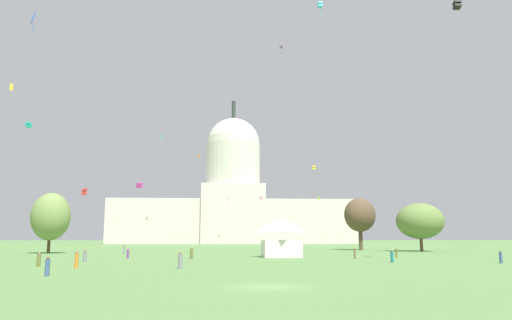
{
  "coord_description": "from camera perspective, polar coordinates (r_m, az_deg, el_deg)",
  "views": [
    {
      "loc": [
        -2.86,
        -30.28,
        3.07
      ],
      "look_at": [
        5.58,
        93.3,
        23.2
      ],
      "focal_mm": 33.2,
      "sensor_mm": 36.0,
      "label": 1
    }
  ],
  "objects": [
    {
      "name": "person_grey_near_tree_east",
      "position": [
        47.06,
        -9.09,
        -11.91
      ],
      "size": [
        0.5,
        0.5,
        1.71
      ],
      "rotation": [
        0.0,
        0.0,
        4.9
      ],
      "color": "gray",
      "rests_on": "ground_plane"
    },
    {
      "name": "person_olive_front_left",
      "position": [
        68.93,
        11.82,
        -10.99
      ],
      "size": [
        0.43,
        0.43,
        1.56
      ],
      "rotation": [
        0.0,
        0.0,
        1.11
      ],
      "color": "olive",
      "rests_on": "ground_plane"
    },
    {
      "name": "person_denim_mid_left",
      "position": [
        63.27,
        27.4,
        -10.38
      ],
      "size": [
        0.48,
        0.48,
        1.48
      ],
      "rotation": [
        0.0,
        0.0,
        2.72
      ],
      "color": "#3D5684",
      "rests_on": "ground_plane"
    },
    {
      "name": "person_olive_back_center",
      "position": [
        67.89,
        -7.76,
        -11.13
      ],
      "size": [
        0.63,
        0.63,
        1.6
      ],
      "rotation": [
        0.0,
        0.0,
        5.48
      ],
      "color": "olive",
      "rests_on": "ground_plane"
    },
    {
      "name": "tree_east_far",
      "position": [
        107.56,
        19.17,
        -6.96
      ],
      "size": [
        11.72,
        10.05,
        10.19
      ],
      "color": "brown",
      "rests_on": "ground_plane"
    },
    {
      "name": "kite_gold_mid",
      "position": [
        89.72,
        -27.4,
        7.81
      ],
      "size": [
        0.47,
        0.52,
        1.21
      ],
      "rotation": [
        0.0,
        0.0,
        3.12
      ],
      "color": "gold"
    },
    {
      "name": "person_grey_near_tent",
      "position": [
        89.12,
        -15.62,
        -10.35
      ],
      "size": [
        0.39,
        0.39,
        1.73
      ],
      "rotation": [
        0.0,
        0.0,
        2.94
      ],
      "color": "gray",
      "rests_on": "ground_plane"
    },
    {
      "name": "kite_pink_mid",
      "position": [
        187.35,
        0.64,
        -4.59
      ],
      "size": [
        1.32,
        1.3,
        3.46
      ],
      "rotation": [
        0.0,
        0.0,
        4.97
      ],
      "color": "pink"
    },
    {
      "name": "kite_blue_mid",
      "position": [
        69.12,
        -25.27,
        15.13
      ],
      "size": [
        0.84,
        0.88,
        2.73
      ],
      "rotation": [
        0.0,
        0.0,
        1.41
      ],
      "color": "blue"
    },
    {
      "name": "kite_violet_high",
      "position": [
        104.18,
        2.78,
        13.18
      ],
      "size": [
        0.99,
        1.61,
        2.34
      ],
      "rotation": [
        0.0,
        0.0,
        4.59
      ],
      "color": "purple"
    },
    {
      "name": "kite_lime_low",
      "position": [
        162.29,
        7.57,
        -4.57
      ],
      "size": [
        0.94,
        0.92,
        2.28
      ],
      "rotation": [
        0.0,
        0.0,
        1.35
      ],
      "color": "#8CD133"
    },
    {
      "name": "kite_orange_mid",
      "position": [
        163.67,
        -6.88,
        0.41
      ],
      "size": [
        0.66,
        0.57,
        1.18
      ],
      "rotation": [
        0.0,
        0.0,
        0.14
      ],
      "color": "orange"
    },
    {
      "name": "person_grey_edge_west",
      "position": [
        63.11,
        -19.92,
        -10.87
      ],
      "size": [
        0.47,
        0.47,
        1.5
      ],
      "rotation": [
        0.0,
        0.0,
        4.78
      ],
      "color": "gray",
      "rests_on": "ground_plane"
    },
    {
      "name": "kite_black_mid",
      "position": [
        70.85,
        23.07,
        16.84
      ],
      "size": [
        0.9,
        0.96,
        1.12
      ],
      "rotation": [
        0.0,
        0.0,
        6.24
      ],
      "color": "black"
    },
    {
      "name": "kite_magenta_mid",
      "position": [
        197.77,
        -3.42,
        -4.69
      ],
      "size": [
        0.44,
        1.0,
        4.21
      ],
      "rotation": [
        0.0,
        0.0,
        0.94
      ],
      "color": "#D1339E"
    },
    {
      "name": "person_teal_mid_right",
      "position": [
        60.38,
        16.08,
        -11.12
      ],
      "size": [
        0.52,
        0.52,
        1.55
      ],
      "rotation": [
        0.0,
        0.0,
        0.77
      ],
      "color": "#1E757A",
      "rests_on": "ground_plane"
    },
    {
      "name": "person_grey_back_right",
      "position": [
        85.39,
        2.93,
        -10.8
      ],
      "size": [
        0.48,
        0.48,
        1.56
      ],
      "rotation": [
        0.0,
        0.0,
        4.45
      ],
      "color": "gray",
      "rests_on": "ground_plane"
    },
    {
      "name": "kite_red_low",
      "position": [
        103.5,
        -19.98,
        -3.63
      ],
      "size": [
        1.12,
        1.04,
        1.43
      ],
      "rotation": [
        0.0,
        0.0,
        1.47
      ],
      "color": "red"
    },
    {
      "name": "person_purple_mid_center",
      "position": [
        71.13,
        -15.19,
        -10.82
      ],
      "size": [
        0.47,
        0.47,
        1.51
      ],
      "rotation": [
        0.0,
        0.0,
        0.82
      ],
      "color": "#703D93",
      "rests_on": "ground_plane"
    },
    {
      "name": "person_denim_lawn_far_right",
      "position": [
        41.54,
        -23.84,
        -11.71
      ],
      "size": [
        0.49,
        0.49,
        1.55
      ],
      "rotation": [
        0.0,
        0.0,
        5.82
      ],
      "color": "#3D5684",
      "rests_on": "ground_plane"
    },
    {
      "name": "kite_white_low",
      "position": [
        140.39,
        5.43,
        -4.6
      ],
      "size": [
        1.48,
        1.56,
        4.17
      ],
      "rotation": [
        0.0,
        0.0,
        5.42
      ],
      "color": "white"
    },
    {
      "name": "kite_green_high",
      "position": [
        194.92,
        -11.33,
        2.7
      ],
      "size": [
        0.71,
        0.4,
        3.36
      ],
      "rotation": [
        0.0,
        0.0,
        2.23
      ],
      "color": "green"
    },
    {
      "name": "kite_yellow_mid",
      "position": [
        158.66,
        7.02,
        -0.92
      ],
      "size": [
        1.32,
        1.34,
        1.29
      ],
      "rotation": [
        0.0,
        0.0,
        5.97
      ],
      "color": "yellow"
    },
    {
      "name": "person_olive_deep_crowd",
      "position": [
        54.91,
        -24.71,
        -10.92
      ],
      "size": [
        0.56,
        0.56,
        1.47
      ],
      "rotation": [
        0.0,
        0.0,
        0.5
      ],
      "color": "olive",
      "rests_on": "ground_plane"
    },
    {
      "name": "capitol_building",
      "position": [
        220.57,
        -2.8,
        -5.08
      ],
      "size": [
        110.08,
        28.42,
        67.43
      ],
      "color": "beige",
      "rests_on": "ground_plane"
    },
    {
      "name": "kite_cyan_high",
      "position": [
        115.2,
        7.72,
        18.04
      ],
      "size": [
        0.98,
        1.04,
        3.46
      ],
      "rotation": [
        0.0,
        0.0,
        3.2
      ],
      "color": "#33BCDB"
    },
    {
      "name": "person_orange_edge_east",
      "position": [
        50.54,
        -20.81,
        -11.21
      ],
      "size": [
        0.47,
        0.47,
        1.71
      ],
      "rotation": [
        0.0,
        0.0,
        2.09
      ],
      "color": "orange",
      "rests_on": "ground_plane"
    },
    {
      "name": "tree_west_mid",
      "position": [
        97.44,
        -23.51,
        -6.28
      ],
      "size": [
        9.71,
        9.52,
        11.26
      ],
      "color": "#42301E",
      "rests_on": "ground_plane"
    },
    {
      "name": "kite_magenta_low",
      "position": [
        84.73,
        -13.88,
        -2.98
      ],
      "size": [
        1.12,
        1.15,
        1.02
      ],
      "rotation": [
        0.0,
        0.0,
        5.91
      ],
      "color": "#D1339E"
    },
    {
      "name": "event_tent",
      "position": [
        73.24,
        3.04,
        -9.22
      ],
      "size": [
        6.15,
        5.58,
        6.01
      ],
      "rotation": [
        0.0,
        0.0,
        0.05
      ],
      "color": "white",
      "rests_on": "ground_plane"
    },
    {
      "name": "tree_east_near",
      "position": [
        114.2,
        12.41,
        -6.51
      ],
      "size": [
        10.07,
        9.53,
        12.07
      ],
      "color": "brown",
      "rests_on": "ground_plane"
    },
    {
      "name": "ground_plane",
      "position": [
        30.57,
        1.54,
        -14.99
      ],
      "size": [
        800.0,
        800.0,
        0.0
      ],
      "primitive_type": "plane",
      "color": "#567F42"
    },
    {
      "name": "person_olive_aisle_center",
      "position": [
        75.0,
        16.57,
        -10.67
      ],
      "size": [
        0.37,
        0.37,
        1.48
      ],
      "rotation": [
        0.0,
        0.0,
        6.13
      ],
      "color": "olive",
      "rests_on": "ground_plane"
    },
    {
      "name": "kite_turquoise_mid",
      "position": [
        95.78,
        -25.72,
        3.83
      ],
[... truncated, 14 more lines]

